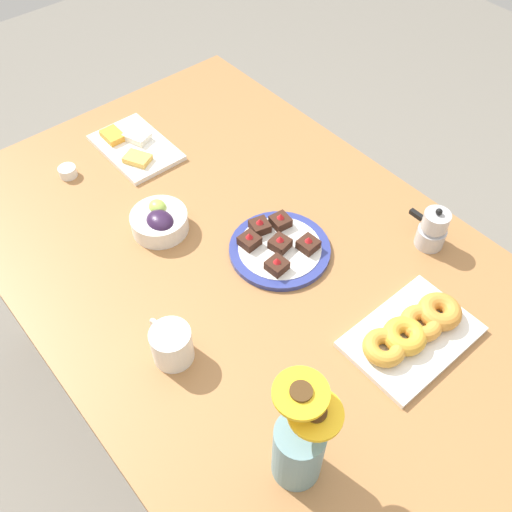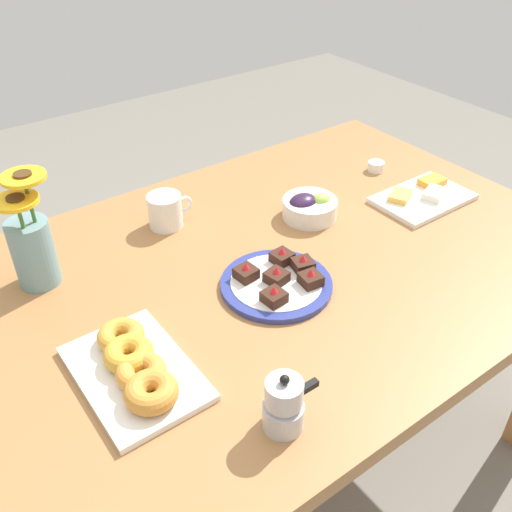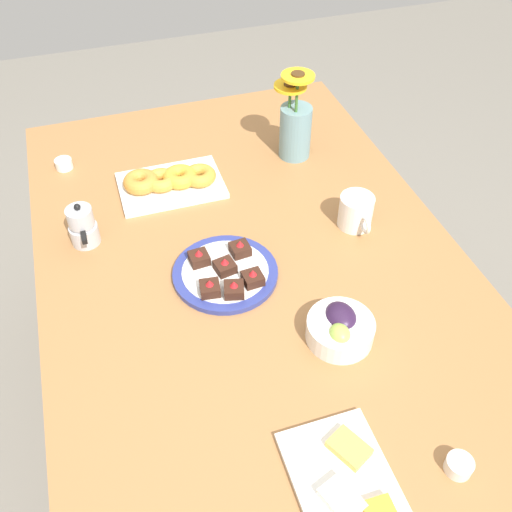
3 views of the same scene
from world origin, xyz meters
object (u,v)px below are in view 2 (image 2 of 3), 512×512
(grape_bowl, at_px, (309,207))
(dessert_plate, at_px, (279,282))
(moka_pot, at_px, (284,405))
(cheese_platter, at_px, (423,196))
(jam_cup_honey, at_px, (376,166))
(croissant_platter, at_px, (135,368))
(flower_vase, at_px, (32,246))
(coffee_mug, at_px, (166,210))
(dining_table, at_px, (256,299))

(grape_bowl, bearing_deg, dessert_plate, -143.22)
(moka_pot, bearing_deg, cheese_platter, 24.94)
(jam_cup_honey, relative_size, moka_pot, 0.40)
(grape_bowl, xyz_separation_m, moka_pot, (-0.46, -0.48, 0.02))
(croissant_platter, xyz_separation_m, moka_pot, (0.15, -0.24, 0.03))
(croissant_platter, relative_size, moka_pot, 2.35)
(croissant_platter, height_order, dessert_plate, same)
(dessert_plate, height_order, flower_vase, flower_vase)
(croissant_platter, xyz_separation_m, jam_cup_honey, (0.94, 0.31, -0.01))
(coffee_mug, bearing_deg, cheese_platter, -25.63)
(grape_bowl, height_order, moka_pot, moka_pot)
(croissant_platter, relative_size, jam_cup_honey, 5.83)
(cheese_platter, distance_m, flower_vase, 1.00)
(cheese_platter, height_order, flower_vase, flower_vase)
(dining_table, bearing_deg, moka_pot, -120.16)
(dining_table, height_order, grape_bowl, grape_bowl)
(cheese_platter, bearing_deg, flower_vase, 164.80)
(dining_table, distance_m, flower_vase, 0.51)
(coffee_mug, xyz_separation_m, grape_bowl, (0.32, -0.18, -0.01))
(dessert_plate, xyz_separation_m, moka_pot, (-0.22, -0.30, 0.04))
(grape_bowl, relative_size, moka_pot, 1.19)
(coffee_mug, bearing_deg, jam_cup_honey, -8.99)
(cheese_platter, xyz_separation_m, moka_pot, (-0.77, -0.36, 0.04))
(grape_bowl, xyz_separation_m, cheese_platter, (0.31, -0.12, -0.02))
(jam_cup_honey, bearing_deg, moka_pot, -144.94)
(croissant_platter, xyz_separation_m, dessert_plate, (0.37, 0.05, -0.01))
(grape_bowl, height_order, dessert_plate, grape_bowl)
(cheese_platter, distance_m, moka_pot, 0.85)
(dining_table, bearing_deg, jam_cup_honey, 17.75)
(dining_table, xyz_separation_m, moka_pot, (-0.22, -0.37, 0.13))
(cheese_platter, relative_size, jam_cup_honey, 5.42)
(cheese_platter, height_order, dessert_plate, dessert_plate)
(dessert_plate, relative_size, flower_vase, 0.92)
(dining_table, distance_m, jam_cup_honey, 0.61)
(jam_cup_honey, bearing_deg, croissant_platter, -161.56)
(grape_bowl, relative_size, flower_vase, 0.53)
(flower_vase, xyz_separation_m, moka_pot, (0.19, -0.62, -0.05))
(coffee_mug, xyz_separation_m, flower_vase, (-0.34, -0.04, 0.05))
(dessert_plate, bearing_deg, jam_cup_honey, 24.50)
(dessert_plate, xyz_separation_m, flower_vase, (-0.42, 0.32, 0.08))
(coffee_mug, bearing_deg, croissant_platter, -125.20)
(coffee_mug, height_order, grape_bowl, coffee_mug)
(cheese_platter, bearing_deg, coffee_mug, 154.37)
(coffee_mug, relative_size, dessert_plate, 0.49)
(dining_table, distance_m, moka_pot, 0.45)
(jam_cup_honey, bearing_deg, dessert_plate, -155.50)
(dessert_plate, height_order, moka_pot, moka_pot)
(dining_table, height_order, jam_cup_honey, jam_cup_honey)
(coffee_mug, bearing_deg, moka_pot, -102.40)
(coffee_mug, height_order, croissant_platter, coffee_mug)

